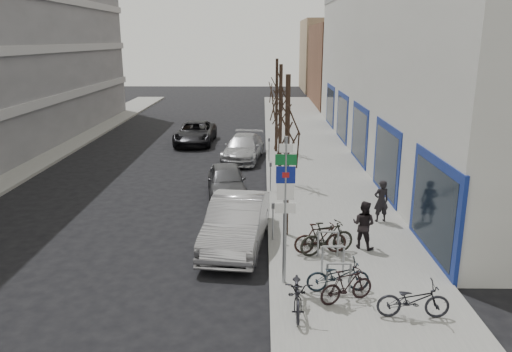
{
  "coord_description": "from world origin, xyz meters",
  "views": [
    {
      "loc": [
        1.81,
        -12.36,
        6.56
      ],
      "look_at": [
        1.58,
        4.21,
        2.0
      ],
      "focal_mm": 35.0,
      "sensor_mm": 36.0,
      "label": 1
    }
  ],
  "objects_px": {
    "meter_mid": "(271,174)",
    "bike_near_right": "(347,285)",
    "tree_near": "(288,119)",
    "parked_car_front": "(237,223)",
    "bike_mid_curb": "(338,273)",
    "bike_far_curb": "(413,297)",
    "meter_back": "(269,147)",
    "pedestrian_near": "(381,201)",
    "bike_mid_inner": "(327,237)",
    "parked_car_mid": "(226,181)",
    "bike_near_left": "(298,290)",
    "bike_far_inner": "(320,238)",
    "highway_sign_pole": "(285,202)",
    "lane_car": "(195,133)",
    "bike_rack": "(333,256)",
    "tree_far": "(277,84)",
    "pedestrian_far": "(364,224)",
    "meter_front": "(273,218)",
    "tree_mid": "(281,96)",
    "parked_car_back": "(243,148)"
  },
  "relations": [
    {
      "from": "bike_rack",
      "to": "bike_mid_inner",
      "type": "bearing_deg",
      "value": 90.58
    },
    {
      "from": "bike_mid_inner",
      "to": "bike_far_curb",
      "type": "height_order",
      "value": "bike_mid_inner"
    },
    {
      "from": "meter_mid",
      "to": "bike_near_left",
      "type": "relative_size",
      "value": 0.69
    },
    {
      "from": "bike_rack",
      "to": "meter_front",
      "type": "relative_size",
      "value": 1.78
    },
    {
      "from": "tree_far",
      "to": "pedestrian_near",
      "type": "bearing_deg",
      "value": -73.41
    },
    {
      "from": "bike_far_inner",
      "to": "parked_car_front",
      "type": "xyz_separation_m",
      "value": [
        -2.63,
        0.9,
        0.15
      ]
    },
    {
      "from": "bike_rack",
      "to": "parked_car_back",
      "type": "height_order",
      "value": "parked_car_back"
    },
    {
      "from": "meter_mid",
      "to": "bike_mid_curb",
      "type": "height_order",
      "value": "meter_mid"
    },
    {
      "from": "highway_sign_pole",
      "to": "meter_mid",
      "type": "distance_m",
      "value": 8.65
    },
    {
      "from": "bike_far_curb",
      "to": "pedestrian_near",
      "type": "xyz_separation_m",
      "value": [
        0.71,
        6.5,
        0.25
      ]
    },
    {
      "from": "tree_far",
      "to": "bike_near_right",
      "type": "bearing_deg",
      "value": -85.68
    },
    {
      "from": "bike_rack",
      "to": "meter_front",
      "type": "distance_m",
      "value": 2.92
    },
    {
      "from": "bike_near_left",
      "to": "bike_mid_curb",
      "type": "bearing_deg",
      "value": 43.62
    },
    {
      "from": "parked_car_back",
      "to": "highway_sign_pole",
      "type": "bearing_deg",
      "value": -76.36
    },
    {
      "from": "tree_near",
      "to": "parked_car_mid",
      "type": "height_order",
      "value": "tree_near"
    },
    {
      "from": "tree_near",
      "to": "bike_mid_curb",
      "type": "height_order",
      "value": "tree_near"
    },
    {
      "from": "parked_car_mid",
      "to": "bike_near_right",
      "type": "bearing_deg",
      "value": -75.23
    },
    {
      "from": "highway_sign_pole",
      "to": "tree_far",
      "type": "relative_size",
      "value": 0.76
    },
    {
      "from": "highway_sign_pole",
      "to": "bike_mid_curb",
      "type": "xyz_separation_m",
      "value": [
        1.39,
        -0.45,
        -1.8
      ]
    },
    {
      "from": "bike_rack",
      "to": "pedestrian_far",
      "type": "height_order",
      "value": "pedestrian_far"
    },
    {
      "from": "tree_mid",
      "to": "parked_car_back",
      "type": "distance_m",
      "value": 6.25
    },
    {
      "from": "parked_car_mid",
      "to": "parked_car_back",
      "type": "bearing_deg",
      "value": 79.14
    },
    {
      "from": "parked_car_mid",
      "to": "pedestrian_near",
      "type": "bearing_deg",
      "value": -37.61
    },
    {
      "from": "bike_mid_curb",
      "to": "bike_far_curb",
      "type": "distance_m",
      "value": 2.03
    },
    {
      "from": "highway_sign_pole",
      "to": "meter_front",
      "type": "distance_m",
      "value": 3.39
    },
    {
      "from": "meter_front",
      "to": "lane_car",
      "type": "distance_m",
      "value": 17.06
    },
    {
      "from": "meter_back",
      "to": "bike_far_inner",
      "type": "relative_size",
      "value": 0.77
    },
    {
      "from": "parked_car_front",
      "to": "parked_car_mid",
      "type": "bearing_deg",
      "value": 103.71
    },
    {
      "from": "pedestrian_near",
      "to": "parked_car_mid",
      "type": "bearing_deg",
      "value": -43.42
    },
    {
      "from": "meter_mid",
      "to": "bike_near_right",
      "type": "distance_m",
      "value": 9.7
    },
    {
      "from": "meter_back",
      "to": "pedestrian_near",
      "type": "relative_size",
      "value": 0.82
    },
    {
      "from": "tree_far",
      "to": "parked_car_back",
      "type": "xyz_separation_m",
      "value": [
        -1.89,
        -1.61,
        -3.41
      ]
    },
    {
      "from": "tree_near",
      "to": "meter_front",
      "type": "relative_size",
      "value": 4.33
    },
    {
      "from": "meter_mid",
      "to": "parked_car_front",
      "type": "height_order",
      "value": "parked_car_front"
    },
    {
      "from": "tree_near",
      "to": "parked_car_front",
      "type": "distance_m",
      "value": 3.74
    },
    {
      "from": "parked_car_back",
      "to": "bike_mid_inner",
      "type": "bearing_deg",
      "value": -69.53
    },
    {
      "from": "tree_mid",
      "to": "meter_back",
      "type": "distance_m",
      "value": 5.13
    },
    {
      "from": "meter_back",
      "to": "bike_near_left",
      "type": "xyz_separation_m",
      "value": [
        0.52,
        -15.45,
        -0.21
      ]
    },
    {
      "from": "meter_back",
      "to": "parked_car_mid",
      "type": "height_order",
      "value": "meter_back"
    },
    {
      "from": "meter_back",
      "to": "bike_far_curb",
      "type": "xyz_separation_m",
      "value": [
        3.24,
        -15.72,
        -0.24
      ]
    },
    {
      "from": "meter_mid",
      "to": "pedestrian_near",
      "type": "relative_size",
      "value": 0.82
    },
    {
      "from": "meter_front",
      "to": "pedestrian_far",
      "type": "relative_size",
      "value": 0.81
    },
    {
      "from": "parked_car_front",
      "to": "lane_car",
      "type": "height_order",
      "value": "parked_car_front"
    },
    {
      "from": "tree_far",
      "to": "bike_far_inner",
      "type": "bearing_deg",
      "value": -86.1
    },
    {
      "from": "bike_rack",
      "to": "highway_sign_pole",
      "type": "bearing_deg",
      "value": -156.41
    },
    {
      "from": "bike_mid_inner",
      "to": "tree_mid",
      "type": "bearing_deg",
      "value": -11.59
    },
    {
      "from": "bike_mid_inner",
      "to": "parked_car_mid",
      "type": "height_order",
      "value": "parked_car_mid"
    },
    {
      "from": "bike_rack",
      "to": "tree_near",
      "type": "bearing_deg",
      "value": 112.48
    },
    {
      "from": "bike_mid_curb",
      "to": "pedestrian_far",
      "type": "height_order",
      "value": "pedestrian_far"
    },
    {
      "from": "meter_mid",
      "to": "bike_mid_inner",
      "type": "distance_m",
      "value": 6.83
    }
  ]
}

